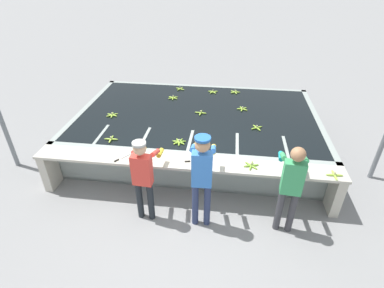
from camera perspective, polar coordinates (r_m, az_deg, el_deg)
The scene contains 20 objects.
ground_plane at distance 5.72m, azimuth -1.62°, elevation -11.51°, with size 80.00×80.00×0.00m, color gray.
wash_tank at distance 7.25m, azimuth 1.01°, elevation 2.94°, with size 5.57×3.55×0.84m.
work_ledge at distance 5.48m, azimuth -1.35°, elevation -5.17°, with size 5.57×0.45×0.84m.
worker_0 at distance 4.97m, azimuth -9.29°, elevation -5.61°, with size 0.43×0.72×1.56m.
worker_1 at distance 4.71m, azimuth 1.92°, elevation -5.55°, with size 0.42×0.73×1.74m.
worker_2 at distance 4.91m, azimuth 18.40°, elevation -6.97°, with size 0.44×0.72×1.64m.
banana_bunch_floating_0 at distance 8.39m, azimuth -2.29°, elevation 10.46°, with size 0.27×0.27×0.08m.
banana_bunch_floating_1 at distance 8.25m, azimuth 8.19°, elevation 9.78°, with size 0.27×0.28×0.08m.
banana_bunch_floating_2 at distance 7.02m, azimuth 1.66°, elevation 5.97°, with size 0.28×0.28×0.08m.
banana_bunch_floating_3 at distance 6.19m, azimuth -15.16°, elevation 0.91°, with size 0.28×0.28×0.08m.
banana_bunch_floating_4 at distance 6.53m, azimuth 12.23°, elevation 3.06°, with size 0.26×0.26×0.08m.
banana_bunch_floating_5 at distance 5.89m, azimuth -2.46°, elevation 0.41°, with size 0.28×0.28×0.08m.
banana_bunch_floating_6 at distance 7.16m, azimuth -14.97°, elevation 5.37°, with size 0.28×0.28×0.08m.
banana_bunch_floating_7 at distance 7.83m, azimuth -3.63°, elevation 8.79°, with size 0.27×0.28×0.08m.
banana_bunch_floating_8 at distance 8.21m, azimuth 4.02°, elevation 9.90°, with size 0.28×0.27×0.08m.
banana_bunch_floating_9 at distance 7.31m, azimuth 9.57°, elevation 6.62°, with size 0.27×0.28×0.08m.
banana_bunch_ledge_0 at distance 5.54m, azimuth 25.51°, elevation -5.35°, with size 0.28×0.28×0.08m.
banana_bunch_ledge_1 at distance 5.32m, azimuth 11.20°, elevation -4.04°, with size 0.28×0.28×0.08m.
knife_0 at distance 5.56m, azimuth -13.60°, elevation -2.75°, with size 0.22×0.30×0.02m.
knife_1 at distance 5.34m, azimuth -0.12°, elevation -3.29°, with size 0.35×0.11×0.02m.
Camera 1 is at (0.69, -4.09, 3.94)m, focal length 28.00 mm.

